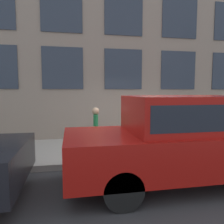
% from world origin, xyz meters
% --- Properties ---
extents(ground_plane, '(80.00, 80.00, 0.00)m').
position_xyz_m(ground_plane, '(0.00, 0.00, 0.00)').
color(ground_plane, '#38383A').
extents(sidewalk, '(2.94, 60.00, 0.15)m').
position_xyz_m(sidewalk, '(1.47, 0.00, 0.08)').
color(sidewalk, '#B2ADA3').
rests_on(sidewalk, ground_plane).
extents(building_facade, '(0.33, 40.00, 7.05)m').
position_xyz_m(building_facade, '(3.08, 0.00, 3.53)').
color(building_facade, gray).
rests_on(building_facade, ground_plane).
extents(fire_hydrant, '(0.36, 0.47, 0.76)m').
position_xyz_m(fire_hydrant, '(0.60, 0.41, 0.54)').
color(fire_hydrant, red).
rests_on(fire_hydrant, sidewalk).
extents(person, '(0.31, 0.21, 1.30)m').
position_xyz_m(person, '(0.96, 1.30, 0.93)').
color(person, navy).
rests_on(person, sidewalk).
extents(parked_car_red_near, '(1.86, 4.93, 1.82)m').
position_xyz_m(parked_car_red_near, '(-1.17, -0.32, 0.98)').
color(parked_car_red_near, black).
rests_on(parked_car_red_near, ground_plane).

